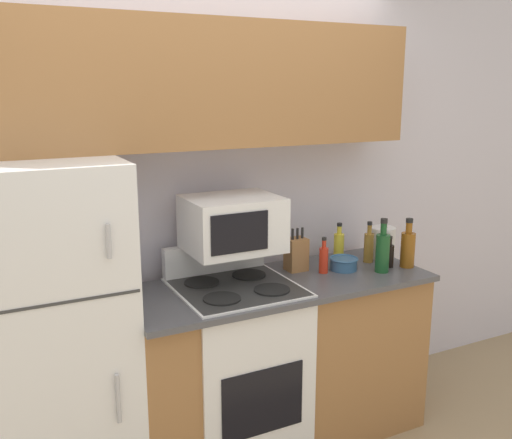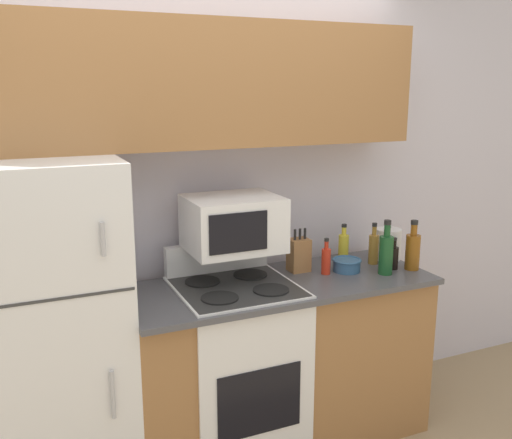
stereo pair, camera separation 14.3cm
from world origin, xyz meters
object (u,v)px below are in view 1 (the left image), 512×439
Objects in this scene: refrigerator at (47,342)px; bottle_wine_green at (383,251)px; knife_block at (296,254)px; bottle_cooking_spray at (339,245)px; bowl at (344,263)px; bottle_soy_sauce at (389,255)px; stove at (237,369)px; kettle at (382,242)px; bottle_vinegar at (369,246)px; bottle_hot_sauce at (324,259)px; bottle_whiskey at (408,248)px; microwave at (232,224)px.

bottle_wine_green is (1.74, -0.17, 0.23)m from refrigerator.
bottle_cooking_spray is at bearing 10.52° from knife_block.
bottle_wine_green reaches higher than bowl.
bottle_soy_sauce is at bearing -20.57° from knife_block.
stove is at bearing 171.55° from bottle_wine_green.
kettle is (0.18, 0.22, -0.03)m from bottle_wine_green.
bowl is at bearing -165.78° from bottle_vinegar.
bowl is 0.81× the size of bottle_hot_sauce.
bottle_hot_sauce is 0.48m from kettle.
stove is 3.66× the size of bottle_wine_green.
kettle reaches higher than bottle_hot_sauce.
refrigerator is 1.35m from knife_block.
bottle_soy_sauce is (0.04, -0.13, -0.02)m from bottle_vinegar.
bottle_wine_green is 1.36× the size of bottle_cooking_spray.
stove is 1.14m from kettle.
bottle_vinegar is at bearing 128.48° from bottle_whiskey.
microwave is at bearing 169.41° from bottle_soy_sauce.
bowl is 0.90× the size of bottle_soy_sauce.
bottle_whiskey is at bearing -6.53° from stove.
bottle_wine_green reaches higher than kettle.
microwave is 1.56× the size of bottle_wine_green.
bottle_cooking_spray is at bearing 104.67° from bottle_wine_green.
bottle_wine_green is at bearing -8.45° from stove.
bottle_wine_green is at bearing -104.85° from bottle_vinegar.
bowl is 0.68× the size of bottle_vinegar.
bowl is 0.23m from bottle_vinegar.
knife_block is 0.53m from bottle_soy_sauce.
refrigerator is at bearing 178.57° from bottle_hot_sauce.
kettle is (1.00, 0.09, 0.54)m from stove.
bowl is (0.66, 0.00, 0.48)m from stove.
stove is (0.91, -0.04, -0.33)m from refrigerator.
kettle is (0.13, 0.04, -0.00)m from bottle_vinegar.
bottle_wine_green reaches higher than bottle_hot_sauce.
microwave is 0.85m from bottle_wine_green.
refrigerator reaches higher than bottle_cooking_spray.
knife_block is at bearing 135.96° from bottle_hot_sauce.
stove is 0.76m from microwave.
bottle_wine_green is 1.45× the size of kettle.
microwave is (0.94, 0.05, 0.43)m from refrigerator.
stove is 0.75m from bottle_hot_sauce.
refrigerator is 6.78× the size of bottle_vinegar.
refrigerator is 5.42× the size of bottle_wine_green.
knife_block reaches higher than kettle.
bottle_whiskey is at bearing -47.90° from bottle_cooking_spray.
knife_block reaches higher than bowl.
bottle_vinegar is (0.85, -0.04, -0.22)m from microwave.
bottle_hot_sauce is (0.51, -0.09, -0.24)m from microwave.
bottle_wine_green is (0.41, -0.24, 0.02)m from knife_block.
knife_block is at bearing 149.63° from bottle_wine_green.
bowl is (1.57, -0.04, 0.15)m from refrigerator.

